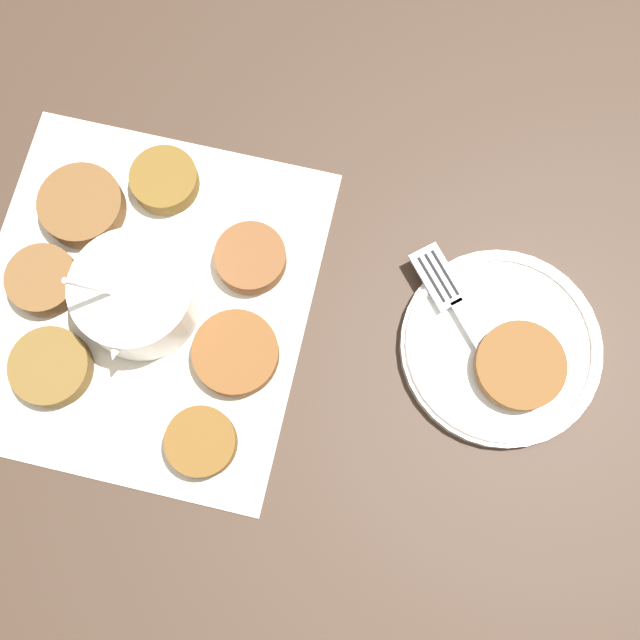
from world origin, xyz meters
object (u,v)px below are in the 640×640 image
fritter_on_plate (520,366)px  fork (455,306)px  sauce_bowl (137,297)px  serving_plate (501,346)px

fritter_on_plate → fork: (-0.04, -0.06, -0.00)m
sauce_bowl → fritter_on_plate: size_ratio=1.47×
serving_plate → fork: bearing=-118.4°
fork → serving_plate: bearing=61.6°
fritter_on_plate → fork: fritter_on_plate is taller
sauce_bowl → fritter_on_plate: sauce_bowl is taller
serving_plate → fork: (-0.03, -0.05, 0.01)m
sauce_bowl → fork: sauce_bowl is taller
sauce_bowl → serving_plate: size_ratio=0.65×
fritter_on_plate → fork: 0.08m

